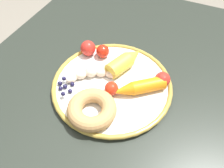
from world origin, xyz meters
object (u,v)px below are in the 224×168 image
dining_table (97,117)px  tomato_extra (162,80)px  plate (112,85)px  blueberry_pile (65,86)px  tomato_far (103,51)px  carrot_yellow (125,61)px  tomato_near (111,89)px  banana (91,74)px  carrot_orange (138,87)px  donut (92,109)px  tomato_mid (88,48)px

dining_table → tomato_extra: size_ratio=28.19×
plate → tomato_extra: (0.05, -0.12, 0.02)m
blueberry_pile → tomato_far: tomato_far is taller
tomato_extra → carrot_yellow: bearing=79.6°
dining_table → tomato_near: bearing=-52.0°
banana → carrot_orange: 0.13m
blueberry_pile → tomato_near: 0.12m
banana → tomato_far: size_ratio=3.19×
carrot_orange → blueberry_pile: carrot_orange is taller
dining_table → tomato_extra: 0.21m
tomato_far → blueberry_pile: bearing=166.6°
donut → tomato_extra: size_ratio=2.87×
carrot_orange → carrot_yellow: 0.09m
blueberry_pile → tomato_extra: (0.11, -0.22, 0.01)m
tomato_mid → carrot_yellow: bearing=-92.2°
dining_table → donut: size_ratio=9.83×
tomato_extra → carrot_orange: bearing=135.2°
plate → tomato_mid: size_ratio=7.15×
carrot_yellow → tomato_near: carrot_yellow is taller
banana → tomato_far: bearing=4.9°
blueberry_pile → tomato_far: (0.15, -0.03, 0.01)m
tomato_near → carrot_orange: bearing=-62.5°
carrot_yellow → donut: bearing=176.2°
donut → tomato_mid: tomato_mid is taller
tomato_near → tomato_extra: (0.08, -0.11, 0.00)m
carrot_yellow → banana: bearing=136.8°
carrot_yellow → tomato_near: bearing=-177.6°
donut → tomato_near: bearing=-11.9°
banana → carrot_orange: size_ratio=0.93×
tomato_near → tomato_far: 0.14m
banana → blueberry_pile: 0.08m
plate → carrot_yellow: (0.07, -0.01, 0.02)m
carrot_yellow → blueberry_pile: bearing=140.8°
tomato_near → tomato_mid: bearing=49.6°
tomato_near → tomato_far: bearing=35.2°
dining_table → tomato_near: 0.13m
carrot_orange → banana: bearing=91.7°
tomato_far → tomato_extra: size_ratio=0.93×
carrot_yellow → donut: size_ratio=1.06×
plate → tomato_near: 0.04m
dining_table → banana: 0.13m
carrot_orange → tomato_near: size_ratio=3.66×
banana → tomato_near: bearing=-110.4°
banana → blueberry_pile: banana is taller
donut → tomato_near: same height
dining_table → blueberry_pile: 0.14m
dining_table → tomato_mid: size_ratio=25.79×
tomato_far → tomato_near: bearing=-144.8°
carrot_yellow → blueberry_pile: (-0.13, 0.11, -0.01)m
tomato_far → banana: bearing=-175.1°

